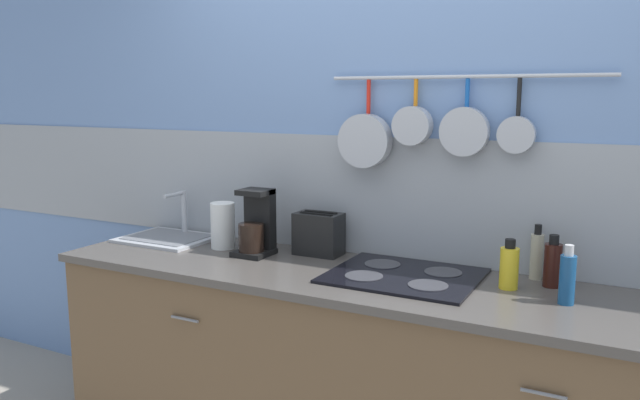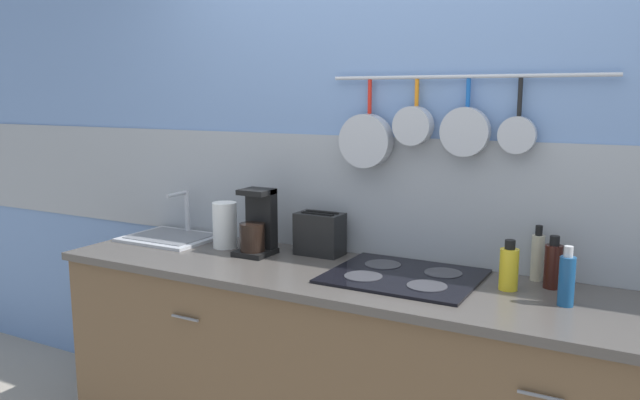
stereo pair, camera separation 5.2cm
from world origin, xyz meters
The scene contains 12 objects.
wall_back centered at (0.00, 0.37, 1.28)m, with size 7.20×0.15×2.60m.
cabinet_base centered at (0.00, 0.00, 0.44)m, with size 2.86×0.64×0.89m.
countertop centered at (0.00, 0.00, 0.90)m, with size 2.90×0.66×0.03m.
sink_basin centered at (-1.19, 0.14, 0.94)m, with size 0.44×0.36×0.24m.
paper_towel_roll centered at (-0.84, 0.12, 1.03)m, with size 0.12×0.12×0.22m.
coffee_maker centered at (-0.63, 0.10, 1.05)m, with size 0.16×0.17×0.31m.
toaster centered at (-0.37, 0.23, 1.02)m, with size 0.23×0.13×0.20m.
cooktop centered at (0.11, 0.06, 0.93)m, with size 0.59×0.50×0.01m.
bottle_vinegar centered at (0.51, 0.11, 1.01)m, with size 0.07×0.07×0.19m.
bottle_olive_oil centered at (0.59, 0.29, 1.02)m, with size 0.05×0.05×0.22m.
bottle_dish_soap centered at (0.66, 0.21, 1.01)m, with size 0.07×0.07×0.20m.
bottle_cooking_wine centered at (0.73, 0.02, 1.02)m, with size 0.06×0.06×0.21m.
Camera 1 is at (0.94, -2.26, 1.65)m, focal length 35.00 mm.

